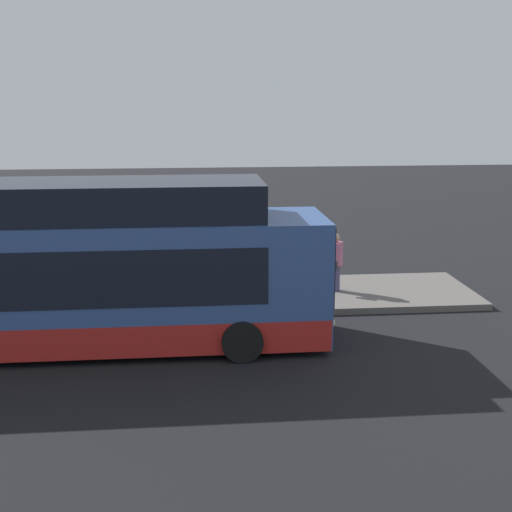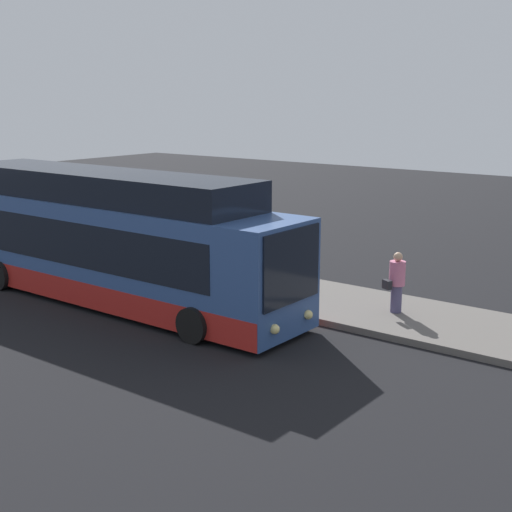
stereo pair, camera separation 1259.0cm
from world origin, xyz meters
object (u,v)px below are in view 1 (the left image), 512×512
passenger_boarding (187,262)px  suitcase (175,280)px  sign_post (31,240)px  bus_lead (44,276)px  passenger_waiting (335,261)px

passenger_boarding → suitcase: bearing=150.0°
passenger_boarding → sign_post: bearing=-172.7°
bus_lead → passenger_waiting: size_ratio=7.60×
passenger_waiting → sign_post: (-8.51, 0.93, 0.57)m
suitcase → sign_post: (-4.01, 0.39, 1.16)m
bus_lead → suitcase: bus_lead is taller
suitcase → sign_post: bearing=174.4°
passenger_waiting → sign_post: 8.58m
passenger_waiting → sign_post: sign_post is taller
bus_lead → passenger_waiting: bus_lead is taller
bus_lead → passenger_waiting: bearing=25.4°
passenger_boarding → suitcase: passenger_boarding is taller
sign_post → bus_lead: bearing=-75.1°
suitcase → sign_post: sign_post is taller
bus_lead → suitcase: size_ratio=15.64×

